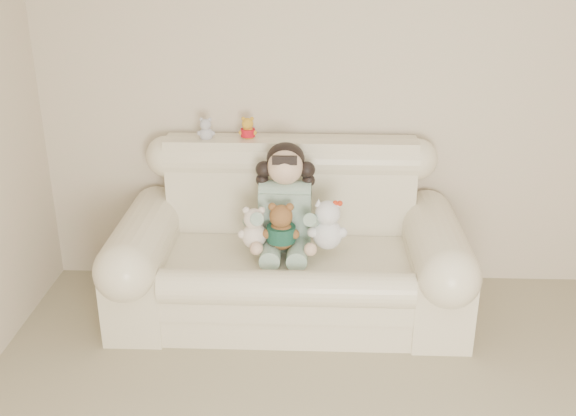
{
  "coord_description": "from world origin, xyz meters",
  "views": [
    {
      "loc": [
        -0.5,
        -1.65,
        2.21
      ],
      "look_at": [
        -0.64,
        1.9,
        0.75
      ],
      "focal_mm": 41.94,
      "sensor_mm": 36.0,
      "label": 1
    }
  ],
  "objects_px": {
    "sofa": "(289,238)",
    "white_cat": "(328,219)",
    "seated_child": "(285,196)",
    "cream_teddy": "(254,224)",
    "brown_teddy": "(281,222)"
  },
  "relations": [
    {
      "from": "seated_child",
      "to": "sofa",
      "type": "bearing_deg",
      "value": -72.17
    },
    {
      "from": "white_cat",
      "to": "cream_teddy",
      "type": "height_order",
      "value": "white_cat"
    },
    {
      "from": "seated_child",
      "to": "white_cat",
      "type": "distance_m",
      "value": 0.31
    },
    {
      "from": "brown_teddy",
      "to": "white_cat",
      "type": "relative_size",
      "value": 0.92
    },
    {
      "from": "brown_teddy",
      "to": "cream_teddy",
      "type": "relative_size",
      "value": 1.12
    },
    {
      "from": "cream_teddy",
      "to": "sofa",
      "type": "bearing_deg",
      "value": 2.84
    },
    {
      "from": "cream_teddy",
      "to": "white_cat",
      "type": "bearing_deg",
      "value": -23.77
    },
    {
      "from": "brown_teddy",
      "to": "white_cat",
      "type": "xyz_separation_m",
      "value": [
        0.27,
        0.02,
        0.01
      ]
    },
    {
      "from": "sofa",
      "to": "cream_teddy",
      "type": "relative_size",
      "value": 7.01
    },
    {
      "from": "seated_child",
      "to": "white_cat",
      "type": "height_order",
      "value": "seated_child"
    },
    {
      "from": "sofa",
      "to": "cream_teddy",
      "type": "height_order",
      "value": "sofa"
    },
    {
      "from": "sofa",
      "to": "white_cat",
      "type": "distance_m",
      "value": 0.3
    },
    {
      "from": "white_cat",
      "to": "brown_teddy",
      "type": "bearing_deg",
      "value": -157.99
    },
    {
      "from": "sofa",
      "to": "brown_teddy",
      "type": "height_order",
      "value": "sofa"
    },
    {
      "from": "sofa",
      "to": "white_cat",
      "type": "height_order",
      "value": "sofa"
    }
  ]
}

